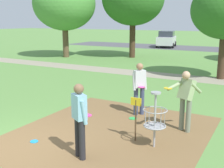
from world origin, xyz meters
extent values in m
plane|color=#5B8942|center=(0.00, 0.00, 0.00)|extent=(160.00, 160.00, 0.00)
cube|color=brown|center=(1.59, 2.05, 0.00)|extent=(4.97, 5.54, 0.01)
cylinder|color=#9E9EA3|center=(2.96, 1.81, 0.68)|extent=(0.05, 0.05, 1.35)
cylinder|color=#9E9EA3|center=(2.96, 1.81, 1.37)|extent=(0.24, 0.24, 0.04)
torus|color=#9E9EA3|center=(2.96, 1.81, 0.95)|extent=(0.58, 0.58, 0.02)
torus|color=#9E9EA3|center=(2.96, 1.81, 0.55)|extent=(0.55, 0.55, 0.03)
cylinder|color=#9E9EA3|center=(2.96, 1.81, 0.53)|extent=(0.48, 0.48, 0.02)
cylinder|color=gray|center=(3.20, 1.81, 0.75)|extent=(0.01, 0.01, 0.40)
cylinder|color=gray|center=(3.15, 1.95, 0.75)|extent=(0.01, 0.01, 0.40)
cylinder|color=gray|center=(3.03, 2.03, 0.75)|extent=(0.01, 0.01, 0.40)
cylinder|color=gray|center=(2.88, 2.03, 0.75)|extent=(0.01, 0.01, 0.40)
cylinder|color=gray|center=(2.76, 1.95, 0.75)|extent=(0.01, 0.01, 0.40)
cylinder|color=gray|center=(2.72, 1.81, 0.75)|extent=(0.01, 0.01, 0.40)
cylinder|color=gray|center=(2.76, 1.67, 0.75)|extent=(0.01, 0.01, 0.40)
cylinder|color=gray|center=(2.88, 1.58, 0.75)|extent=(0.01, 0.01, 0.40)
cylinder|color=gray|center=(3.03, 1.58, 0.75)|extent=(0.01, 0.01, 0.40)
cylinder|color=gray|center=(3.15, 1.67, 0.75)|extent=(0.01, 0.01, 0.40)
cylinder|color=#4C3823|center=(2.41, 1.91, 0.55)|extent=(0.04, 0.04, 1.10)
cube|color=gold|center=(2.41, 1.91, 1.05)|extent=(0.28, 0.03, 0.20)
cylinder|color=#384260|center=(1.70, 3.94, 0.46)|extent=(0.14, 0.14, 0.92)
cylinder|color=#384260|center=(1.55, 3.78, 0.46)|extent=(0.14, 0.14, 0.92)
cube|color=silver|center=(1.63, 3.86, 1.20)|extent=(0.41, 0.41, 0.56)
sphere|color=#9E7051|center=(1.63, 3.86, 1.60)|extent=(0.22, 0.22, 0.22)
cylinder|color=silver|center=(1.77, 3.99, 1.12)|extent=(0.18, 0.18, 0.55)
cylinder|color=silver|center=(1.51, 3.71, 1.12)|extent=(0.18, 0.18, 0.55)
cylinder|color=#E53D99|center=(1.76, 3.74, 0.97)|extent=(0.22, 0.22, 0.02)
cylinder|color=#232328|center=(1.61, 0.53, 0.46)|extent=(0.14, 0.14, 0.92)
cylinder|color=#232328|center=(1.80, 0.42, 0.46)|extent=(0.14, 0.14, 0.92)
cube|color=#84B7D1|center=(1.71, 0.48, 1.20)|extent=(0.42, 0.37, 0.56)
sphere|color=brown|center=(1.71, 0.48, 1.60)|extent=(0.22, 0.22, 0.22)
cylinder|color=#84B7D1|center=(1.55, 0.59, 1.12)|extent=(0.16, 0.19, 0.55)
cylinder|color=#84B7D1|center=(1.88, 0.40, 1.12)|extent=(0.16, 0.19, 0.55)
cylinder|color=#E53D99|center=(1.79, 0.63, 0.97)|extent=(0.22, 0.22, 0.02)
cylinder|color=slate|center=(3.42, 3.16, 0.46)|extent=(0.14, 0.14, 0.92)
cylinder|color=slate|center=(3.22, 3.24, 0.46)|extent=(0.14, 0.14, 0.92)
cube|color=#93A875|center=(3.32, 3.20, 1.20)|extent=(0.48, 0.49, 0.60)
sphere|color=tan|center=(3.30, 3.14, 1.60)|extent=(0.22, 0.22, 0.22)
cylinder|color=#93A875|center=(3.06, 2.98, 1.32)|extent=(0.31, 0.58, 0.21)
cylinder|color=gold|center=(2.95, 2.73, 1.29)|extent=(0.22, 0.22, 0.02)
cylinder|color=#93A875|center=(3.54, 3.30, 1.25)|extent=(0.27, 0.48, 0.37)
cylinder|color=green|center=(1.64, 3.40, 0.01)|extent=(0.26, 0.26, 0.02)
cylinder|color=#1E93DB|center=(0.18, 0.58, 0.01)|extent=(0.20, 0.20, 0.02)
cylinder|color=brown|center=(-9.82, 14.52, 1.23)|extent=(0.48, 0.48, 2.45)
ellipsoid|color=#4C8E3D|center=(-9.82, 14.52, 4.36)|extent=(5.07, 5.07, 4.31)
cylinder|color=#422D1E|center=(-4.89, 17.08, 1.43)|extent=(0.48, 0.48, 2.85)
cylinder|color=#422D1E|center=(3.03, 11.37, 1.12)|extent=(0.42, 0.42, 2.24)
cube|color=#4C4C51|center=(0.00, 27.65, 0.00)|extent=(36.00, 6.00, 0.01)
cube|color=silver|center=(-5.46, 27.51, 0.75)|extent=(2.61, 4.48, 0.90)
cube|color=#2D333D|center=(-5.46, 27.51, 1.52)|extent=(1.99, 2.46, 0.64)
cylinder|color=black|center=(-6.61, 28.60, 0.30)|extent=(0.30, 0.62, 0.60)
cylinder|color=black|center=(-4.85, 28.96, 0.30)|extent=(0.30, 0.62, 0.60)
cylinder|color=black|center=(-6.08, 26.05, 0.30)|extent=(0.30, 0.62, 0.60)
cylinder|color=black|center=(-4.32, 26.41, 0.30)|extent=(0.30, 0.62, 0.60)
cube|color=gray|center=(0.00, 10.69, 0.00)|extent=(40.00, 1.74, 0.00)
camera|label=1|loc=(5.21, -4.29, 3.03)|focal=45.34mm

